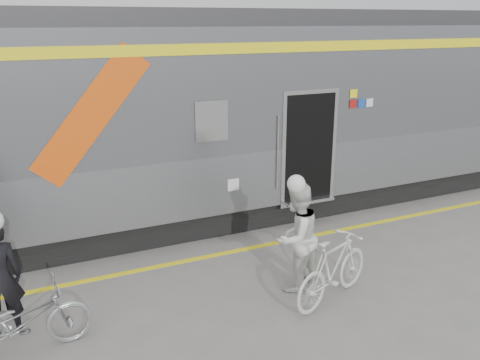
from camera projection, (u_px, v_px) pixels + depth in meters
ground at (238, 328)px, 6.74m from camera, size 90.00×90.00×0.00m
train at (174, 119)px, 9.97m from camera, size 24.00×3.17×4.10m
safety_strip at (185, 261)px, 8.60m from camera, size 24.00×0.12×0.01m
bicycle_left at (21, 322)px, 6.09m from camera, size 1.70×0.68×0.87m
woman at (296, 237)px, 7.52m from camera, size 0.98×0.87×1.65m
bicycle_right at (333, 269)px, 7.27m from camera, size 1.73×1.04×1.00m
helmet_woman at (298, 176)px, 7.23m from camera, size 0.26×0.26×0.26m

